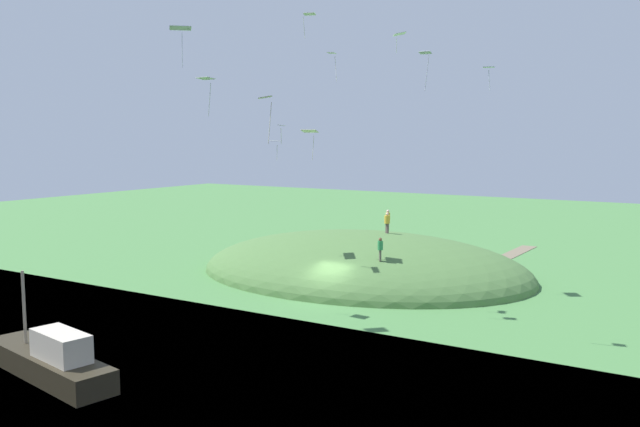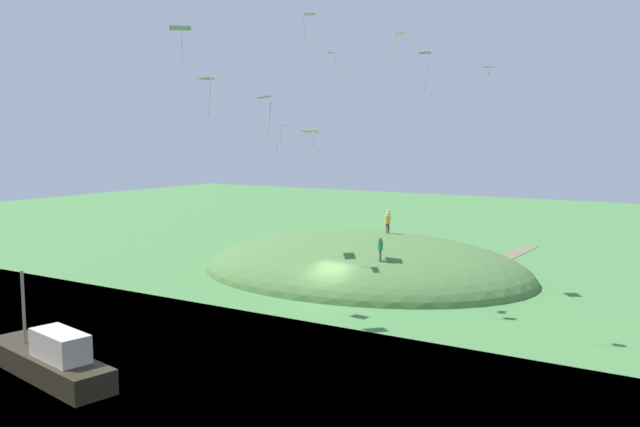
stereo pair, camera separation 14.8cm
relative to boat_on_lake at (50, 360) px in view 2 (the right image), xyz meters
The scene contains 18 objects.
ground_plane 19.12m from the boat_on_lake, ahead, with size 160.00×160.00×0.00m, color #467B3F.
grass_hill 27.37m from the boat_on_lake, ahead, with size 20.20×26.54×6.21m, color #4A713A.
dirt_path 41.28m from the boat_on_lake, 11.54° to the right, with size 13.85×1.43×0.04m, color #706450.
boat_on_lake is the anchor object (origin of this frame).
person_walking_path 29.16m from the boat_on_lake, ahead, with size 0.58×0.58×1.62m.
person_with_child 31.90m from the boat_on_lake, ahead, with size 0.47×0.47×1.76m.
person_near_shore 22.30m from the boat_on_lake, 13.73° to the right, with size 0.51×0.51×1.57m.
kite_0 23.21m from the boat_on_lake, 36.20° to the right, with size 0.49×0.66×2.05m.
kite_1 22.06m from the boat_on_lake, ahead, with size 1.34×1.21×1.36m.
kite_2 15.26m from the boat_on_lake, 34.20° to the right, with size 1.15×1.10×2.29m.
kite_3 19.01m from the boat_on_lake, ahead, with size 1.43×1.44×2.27m.
kite_4 23.76m from the boat_on_lake, ahead, with size 0.74×0.83×1.50m.
kite_5 18.66m from the boat_on_lake, ahead, with size 0.82×1.10×2.28m.
kite_6 21.17m from the boat_on_lake, ahead, with size 0.82×0.74×1.25m.
kite_7 22.67m from the boat_on_lake, ahead, with size 0.94×1.20×2.05m.
kite_8 23.64m from the boat_on_lake, 10.91° to the right, with size 0.75×0.72×1.80m.
kite_9 27.14m from the boat_on_lake, 33.13° to the right, with size 0.58×0.72×1.34m.
kite_10 30.27m from the boat_on_lake, 11.25° to the right, with size 1.42×1.30×1.40m.
Camera 2 is at (-36.97, -22.45, 10.51)m, focal length 37.93 mm.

